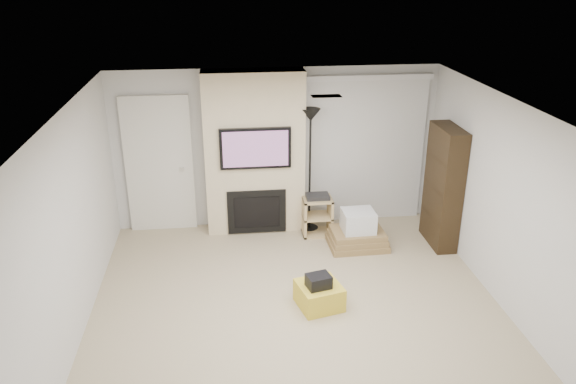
{
  "coord_description": "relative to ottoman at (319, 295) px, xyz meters",
  "views": [
    {
      "loc": [
        -0.8,
        -5.53,
        3.96
      ],
      "look_at": [
        0.0,
        1.2,
        1.15
      ],
      "focal_mm": 35.0,
      "sensor_mm": 36.0,
      "label": 1
    }
  ],
  "objects": [
    {
      "name": "av_stand",
      "position": [
        0.3,
        1.96,
        0.2
      ],
      "size": [
        0.45,
        0.38,
        0.66
      ],
      "color": "tan",
      "rests_on": "floor"
    },
    {
      "name": "box_stack",
      "position": [
        0.83,
        1.49,
        0.07
      ],
      "size": [
        0.86,
        0.66,
        0.57
      ],
      "color": "olive",
      "rests_on": "floor"
    },
    {
      "name": "wall_back",
      "position": [
        -0.27,
        2.49,
        1.1
      ],
      "size": [
        5.0,
        0.0,
        2.5
      ],
      "primitive_type": "cube",
      "rotation": [
        1.57,
        0.0,
        0.0
      ],
      "color": "silver",
      "rests_on": "ground"
    },
    {
      "name": "bookshelf",
      "position": [
        2.07,
        1.46,
        0.75
      ],
      "size": [
        0.3,
        0.8,
        1.8
      ],
      "color": "black",
      "rests_on": "floor"
    },
    {
      "name": "vertical_blinds",
      "position": [
        1.13,
        2.44,
        1.12
      ],
      "size": [
        1.98,
        0.1,
        2.37
      ],
      "color": "silver",
      "rests_on": "floor"
    },
    {
      "name": "fireplace_wall",
      "position": [
        -0.62,
        2.28,
        1.09
      ],
      "size": [
        1.5,
        0.47,
        2.5
      ],
      "color": "beige",
      "rests_on": "floor"
    },
    {
      "name": "entry_door",
      "position": [
        -2.07,
        2.45,
        0.9
      ],
      "size": [
        1.02,
        0.11,
        2.14
      ],
      "color": "silver",
      "rests_on": "floor"
    },
    {
      "name": "wall_right",
      "position": [
        2.23,
        -0.26,
        1.1
      ],
      "size": [
        0.0,
        5.5,
        2.5
      ],
      "primitive_type": "cube",
      "rotation": [
        1.57,
        0.0,
        1.57
      ],
      "color": "silver",
      "rests_on": "ground"
    },
    {
      "name": "floor",
      "position": [
        -0.27,
        -0.26,
        -0.15
      ],
      "size": [
        5.0,
        5.5,
        0.0
      ],
      "primitive_type": "cube",
      "color": "tan",
      "rests_on": "ground"
    },
    {
      "name": "black_bag",
      "position": [
        -0.02,
        -0.05,
        0.23
      ],
      "size": [
        0.32,
        0.28,
        0.16
      ],
      "primitive_type": "cube",
      "rotation": [
        0.0,
        0.0,
        0.24
      ],
      "color": "black",
      "rests_on": "ottoman"
    },
    {
      "name": "wall_left",
      "position": [
        -2.77,
        -0.26,
        1.1
      ],
      "size": [
        0.0,
        5.5,
        2.5
      ],
      "primitive_type": "cube",
      "rotation": [
        1.57,
        0.0,
        1.57
      ],
      "color": "silver",
      "rests_on": "ground"
    },
    {
      "name": "hvac_vent",
      "position": [
        0.13,
        0.54,
        2.35
      ],
      "size": [
        0.35,
        0.18,
        0.01
      ],
      "primitive_type": "cube",
      "color": "silver",
      "rests_on": "ceiling"
    },
    {
      "name": "ceiling",
      "position": [
        -0.27,
        -0.26,
        2.35
      ],
      "size": [
        5.0,
        5.5,
        0.0
      ],
      "primitive_type": "cube",
      "color": "white",
      "rests_on": "wall_back"
    },
    {
      "name": "ottoman",
      "position": [
        0.0,
        0.0,
        0.0
      ],
      "size": [
        0.61,
        0.61,
        0.3
      ],
      "primitive_type": "cube",
      "rotation": [
        0.0,
        0.0,
        0.24
      ],
      "color": "gold",
      "rests_on": "floor"
    },
    {
      "name": "floor_lamp",
      "position": [
        0.2,
        2.13,
        1.39
      ],
      "size": [
        0.29,
        0.29,
        1.95
      ],
      "color": "black",
      "rests_on": "floor"
    }
  ]
}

